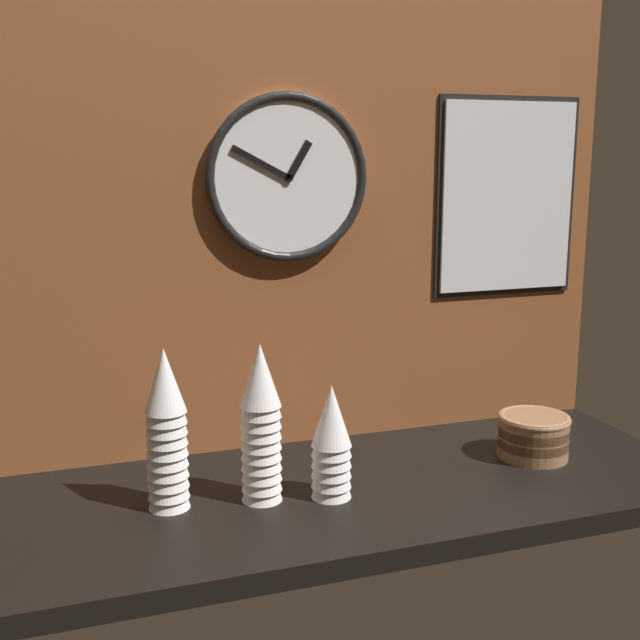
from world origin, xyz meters
TOP-DOWN VIEW (x-y plane):
  - ground_plane at (0.00, 0.00)cm, footprint 160.00×56.00cm
  - wall_tiled_back at (0.00, 26.50)cm, footprint 160.00×3.00cm
  - cup_stack_center at (-9.11, -2.27)cm, footprint 7.57×7.57cm
  - cup_stack_center_left at (-25.96, 0.42)cm, footprint 7.57×7.57cm
  - cup_stack_center_right at (3.55, -5.21)cm, footprint 7.57×7.57cm
  - bowl_stack_far_right at (50.93, 0.04)cm, footprint 15.14×15.14cm
  - wall_clock at (4.07, 23.47)cm, footprint 34.79×2.70cm
  - menu_board at (57.10, 24.35)cm, footprint 35.93×1.32cm

SIDE VIEW (x-z plane):
  - ground_plane at x=0.00cm, z-range -4.00..0.00cm
  - bowl_stack_far_right at x=50.93cm, z-range 0.38..9.68cm
  - cup_stack_center_right at x=3.55cm, z-range 0.00..21.83cm
  - cup_stack_center at x=-9.11cm, z-range 0.00..29.92cm
  - cup_stack_center_left at x=-25.96cm, z-range 0.00..29.92cm
  - wall_tiled_back at x=0.00cm, z-range 0.00..105.00cm
  - menu_board at x=57.10cm, z-range 30.88..76.12cm
  - wall_clock at x=4.07cm, z-range 41.00..75.79cm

